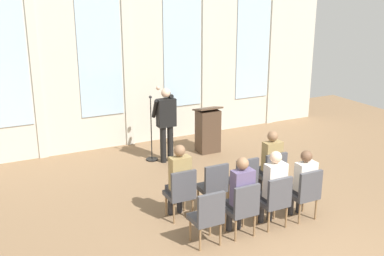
# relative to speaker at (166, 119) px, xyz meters

# --- Properties ---
(rear_partition) EXTENTS (10.89, 0.14, 4.47)m
(rear_partition) POSITION_rel_speaker_xyz_m (0.10, 1.60, 1.22)
(rear_partition) COLOR beige
(rear_partition) RESTS_ON ground
(speaker) EXTENTS (0.52, 0.69, 1.74)m
(speaker) POSITION_rel_speaker_xyz_m (0.00, 0.00, 0.00)
(speaker) COLOR black
(speaker) RESTS_ON ground
(mic_stand) EXTENTS (0.28, 0.28, 1.55)m
(mic_stand) POSITION_rel_speaker_xyz_m (-0.28, 0.23, -0.68)
(mic_stand) COLOR black
(mic_stand) RESTS_ON ground
(lectern) EXTENTS (0.60, 0.48, 1.16)m
(lectern) POSITION_rel_speaker_xyz_m (1.18, 0.16, -0.46)
(lectern) COLOR #4C3828
(lectern) RESTS_ON ground
(chair_r0_c0) EXTENTS (0.46, 0.44, 0.94)m
(chair_r0_c0) POSITION_rel_speaker_xyz_m (-0.90, -2.70, -0.48)
(chair_r0_c0) COLOR olive
(chair_r0_c0) RESTS_ON ground
(audience_r0_c0) EXTENTS (0.36, 0.39, 1.37)m
(audience_r0_c0) POSITION_rel_speaker_xyz_m (-0.90, -2.62, -0.26)
(audience_r0_c0) COLOR #2D2D33
(audience_r0_c0) RESTS_ON ground
(chair_r0_c1) EXTENTS (0.46, 0.44, 0.94)m
(chair_r0_c1) POSITION_rel_speaker_xyz_m (-0.26, -2.70, -0.48)
(chair_r0_c1) COLOR olive
(chair_r0_c1) RESTS_ON ground
(chair_r0_c2) EXTENTS (0.46, 0.44, 0.94)m
(chair_r0_c2) POSITION_rel_speaker_xyz_m (0.39, -2.70, -0.48)
(chair_r0_c2) COLOR olive
(chair_r0_c2) RESTS_ON ground
(chair_r0_c3) EXTENTS (0.46, 0.44, 0.94)m
(chair_r0_c3) POSITION_rel_speaker_xyz_m (1.03, -2.70, -0.48)
(chair_r0_c3) COLOR olive
(chair_r0_c3) RESTS_ON ground
(audience_r0_c3) EXTENTS (0.36, 0.39, 1.34)m
(audience_r0_c3) POSITION_rel_speaker_xyz_m (1.03, -2.62, -0.27)
(audience_r0_c3) COLOR #2D2D33
(audience_r0_c3) RESTS_ON ground
(chair_r1_c0) EXTENTS (0.46, 0.44, 0.94)m
(chair_r1_c0) POSITION_rel_speaker_xyz_m (-0.90, -3.68, -0.48)
(chair_r1_c0) COLOR olive
(chair_r1_c0) RESTS_ON ground
(chair_r1_c1) EXTENTS (0.46, 0.44, 0.94)m
(chair_r1_c1) POSITION_rel_speaker_xyz_m (-0.26, -3.68, -0.48)
(chair_r1_c1) COLOR olive
(chair_r1_c1) RESTS_ON ground
(audience_r1_c1) EXTENTS (0.36, 0.39, 1.36)m
(audience_r1_c1) POSITION_rel_speaker_xyz_m (-0.26, -3.60, -0.26)
(audience_r1_c1) COLOR #2D2D33
(audience_r1_c1) RESTS_ON ground
(chair_r1_c2) EXTENTS (0.46, 0.44, 0.94)m
(chair_r1_c2) POSITION_rel_speaker_xyz_m (0.39, -3.68, -0.48)
(chair_r1_c2) COLOR olive
(chair_r1_c2) RESTS_ON ground
(audience_r1_c2) EXTENTS (0.36, 0.39, 1.36)m
(audience_r1_c2) POSITION_rel_speaker_xyz_m (0.39, -3.60, -0.26)
(audience_r1_c2) COLOR #2D2D33
(audience_r1_c2) RESTS_ON ground
(chair_r1_c3) EXTENTS (0.46, 0.44, 0.94)m
(chair_r1_c3) POSITION_rel_speaker_xyz_m (1.03, -3.68, -0.48)
(chair_r1_c3) COLOR olive
(chair_r1_c3) RESTS_ON ground
(audience_r1_c3) EXTENTS (0.36, 0.39, 1.27)m
(audience_r1_c3) POSITION_rel_speaker_xyz_m (1.03, -3.59, -0.31)
(audience_r1_c3) COLOR #2D2D33
(audience_r1_c3) RESTS_ON ground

